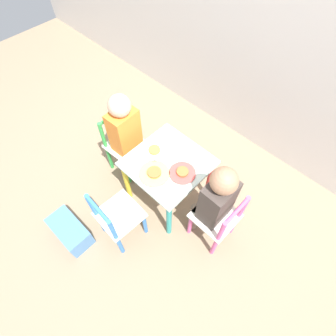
{
  "coord_description": "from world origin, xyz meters",
  "views": [
    {
      "loc": [
        0.67,
        -0.7,
        1.83
      ],
      "look_at": [
        0.0,
        0.0,
        0.38
      ],
      "focal_mm": 28.0,
      "sensor_mm": 36.0,
      "label": 1
    }
  ],
  "objects": [
    {
      "name": "child_right",
      "position": [
        0.39,
        -0.01,
        0.45
      ],
      "size": [
        0.21,
        0.2,
        0.76
      ],
      "rotation": [
        0.0,
        0.0,
        -1.59
      ],
      "color": "#7A6B5B",
      "rests_on": "ground_plane"
    },
    {
      "name": "chair_green",
      "position": [
        -0.45,
        -0.02,
        0.26
      ],
      "size": [
        0.27,
        0.27,
        0.53
      ],
      "rotation": [
        0.0,
        0.0,
        -4.66
      ],
      "color": "silver",
      "rests_on": "ground_plane"
    },
    {
      "name": "ground_plane",
      "position": [
        0.0,
        0.0,
        0.0
      ],
      "size": [
        6.0,
        6.0,
        0.0
      ],
      "primitive_type": "plane",
      "color": "#8C755B"
    },
    {
      "name": "chair_blue",
      "position": [
        -0.02,
        -0.45,
        0.26
      ],
      "size": [
        0.27,
        0.27,
        0.53
      ],
      "rotation": [
        0.0,
        0.0,
        -3.2
      ],
      "color": "silver",
      "rests_on": "ground_plane"
    },
    {
      "name": "chair_pink",
      "position": [
        0.45,
        -0.01,
        0.26
      ],
      "size": [
        0.26,
        0.26,
        0.53
      ],
      "rotation": [
        0.0,
        0.0,
        -1.59
      ],
      "color": "silver",
      "rests_on": "ground_plane"
    },
    {
      "name": "plate_left",
      "position": [
        -0.12,
        0.0,
        0.46
      ],
      "size": [
        0.17,
        0.17,
        0.03
      ],
      "color": "white",
      "rests_on": "kids_table"
    },
    {
      "name": "storage_bin",
      "position": [
        -0.27,
        -0.7,
        0.08
      ],
      "size": [
        0.31,
        0.17,
        0.16
      ],
      "color": "#4C7FB7",
      "rests_on": "ground_plane"
    },
    {
      "name": "child_left",
      "position": [
        -0.38,
        -0.02,
        0.45
      ],
      "size": [
        0.21,
        0.21,
        0.77
      ],
      "rotation": [
        0.0,
        0.0,
        -4.66
      ],
      "color": "#7A6B5B",
      "rests_on": "ground_plane"
    },
    {
      "name": "plate_front",
      "position": [
        -0.0,
        -0.12,
        0.46
      ],
      "size": [
        0.19,
        0.19,
        0.03
      ],
      "color": "#EADB66",
      "rests_on": "kids_table"
    },
    {
      "name": "kids_table",
      "position": [
        0.0,
        0.0,
        0.37
      ],
      "size": [
        0.49,
        0.49,
        0.45
      ],
      "color": "silver",
      "rests_on": "ground_plane"
    },
    {
      "name": "plate_right",
      "position": [
        0.12,
        0.0,
        0.46
      ],
      "size": [
        0.17,
        0.17,
        0.03
      ],
      "color": "#E54C47",
      "rests_on": "kids_table"
    }
  ]
}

